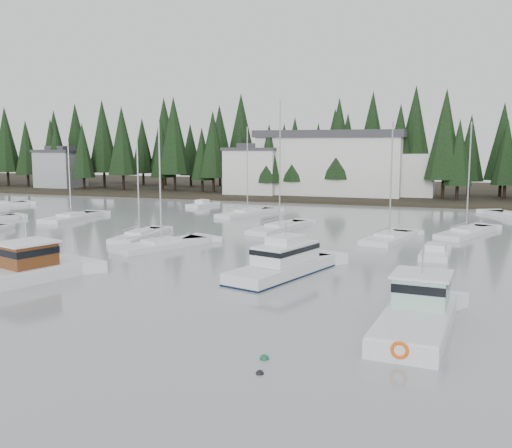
{
  "coord_description": "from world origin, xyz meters",
  "views": [
    {
      "loc": [
        14.93,
        -15.1,
        8.98
      ],
      "look_at": [
        -0.26,
        28.88,
        2.5
      ],
      "focal_mm": 40.0,
      "sensor_mm": 36.0,
      "label": 1
    }
  ],
  "objects": [
    {
      "name": "sailboat_1",
      "position": [
        -13.57,
        32.79,
        0.06
      ],
      "size": [
        3.14,
        8.64,
        11.3
      ],
      "rotation": [
        0.0,
        0.0,
        1.65
      ],
      "color": "white",
      "rests_on": "ground"
    },
    {
      "name": "far_shore_land",
      "position": [
        0.0,
        97.0,
        0.0
      ],
      "size": [
        240.0,
        54.0,
        1.0
      ],
      "primitive_type": "cube",
      "color": "black",
      "rests_on": "ground"
    },
    {
      "name": "sailboat_7",
      "position": [
        -9.97,
        53.6,
        0.06
      ],
      "size": [
        5.6,
        10.61,
        11.8
      ],
      "rotation": [
        0.0,
        0.0,
        1.26
      ],
      "color": "white",
      "rests_on": "ground"
    },
    {
      "name": "runabout_1",
      "position": [
        13.88,
        32.7,
        0.13
      ],
      "size": [
        2.48,
        5.84,
        1.42
      ],
      "rotation": [
        0.0,
        0.0,
        1.52
      ],
      "color": "white",
      "rests_on": "ground"
    },
    {
      "name": "sailboat_11",
      "position": [
        -28.68,
        42.38,
        0.06
      ],
      "size": [
        2.98,
        8.97,
        11.94
      ],
      "rotation": [
        0.0,
        0.0,
        1.58
      ],
      "color": "white",
      "rests_on": "ground"
    },
    {
      "name": "sailboat_5",
      "position": [
        -2.29,
        42.44,
        0.08
      ],
      "size": [
        4.54,
        10.26,
        14.25
      ],
      "rotation": [
        0.0,
        0.0,
        1.36
      ],
      "color": "white",
      "rests_on": "ground"
    },
    {
      "name": "lobster_boat_brown",
      "position": [
        -12.28,
        13.77,
        0.57
      ],
      "size": [
        7.09,
        10.71,
        5.02
      ],
      "rotation": [
        0.0,
        0.0,
        1.25
      ],
      "color": "white",
      "rests_on": "ground"
    },
    {
      "name": "harbor_inn",
      "position": [
        -2.96,
        82.34,
        5.78
      ],
      "size": [
        29.5,
        11.5,
        10.9
      ],
      "color": "silver",
      "rests_on": "ground"
    },
    {
      "name": "house_west",
      "position": [
        -18.0,
        79.0,
        4.65
      ],
      "size": [
        9.54,
        7.42,
        8.75
      ],
      "color": "silver",
      "rests_on": "ground"
    },
    {
      "name": "lobster_boat_teal",
      "position": [
        13.58,
        12.9,
        0.59
      ],
      "size": [
        3.81,
        9.1,
        4.94
      ],
      "rotation": [
        0.0,
        0.0,
        1.49
      ],
      "color": "white",
      "rests_on": "ground"
    },
    {
      "name": "sailboat_9",
      "position": [
        9.49,
        39.22,
        0.06
      ],
      "size": [
        4.8,
        8.7,
        11.64
      ],
      "rotation": [
        0.0,
        0.0,
        1.32
      ],
      "color": "white",
      "rests_on": "ground"
    },
    {
      "name": "conifer_treeline",
      "position": [
        0.0,
        86.0,
        0.0
      ],
      "size": [
        200.0,
        22.0,
        20.0
      ],
      "primitive_type": null,
      "color": "black",
      "rests_on": "ground"
    },
    {
      "name": "mooring_buoy_green",
      "position": [
        7.74,
        6.8,
        0.0
      ],
      "size": [
        0.4,
        0.4,
        0.4
      ],
      "primitive_type": "sphere",
      "color": "#145933",
      "rests_on": "ground"
    },
    {
      "name": "house_far_west",
      "position": [
        -60.0,
        81.0,
        4.4
      ],
      "size": [
        8.48,
        7.42,
        8.25
      ],
      "color": "#999EA0",
      "rests_on": "ground"
    },
    {
      "name": "runabout_3",
      "position": [
        -19.61,
        60.75,
        0.13
      ],
      "size": [
        3.22,
        5.63,
        1.42
      ],
      "rotation": [
        0.0,
        0.0,
        1.37
      ],
      "color": "white",
      "rests_on": "ground"
    },
    {
      "name": "cabin_cruiser_center",
      "position": [
        4.05,
        22.15,
        0.63
      ],
      "size": [
        5.76,
        10.29,
        4.22
      ],
      "rotation": [
        0.0,
        0.0,
        1.28
      ],
      "color": "white",
      "rests_on": "ground"
    },
    {
      "name": "mooring_buoy_dark",
      "position": [
        8.06,
        5.24,
        0.0
      ],
      "size": [
        0.33,
        0.33,
        0.33
      ],
      "primitive_type": "sphere",
      "color": "black",
      "rests_on": "ground"
    },
    {
      "name": "sailboat_12",
      "position": [
        -9.11,
        28.93,
        0.05
      ],
      "size": [
        6.24,
        9.46,
        11.44
      ],
      "rotation": [
        0.0,
        0.0,
        1.17
      ],
      "color": "white",
      "rests_on": "ground"
    },
    {
      "name": "sailboat_8",
      "position": [
        16.43,
        45.32,
        0.06
      ],
      "size": [
        6.2,
        10.22,
        11.78
      ],
      "rotation": [
        0.0,
        0.0,
        1.18
      ],
      "color": "white",
      "rests_on": "ground"
    }
  ]
}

